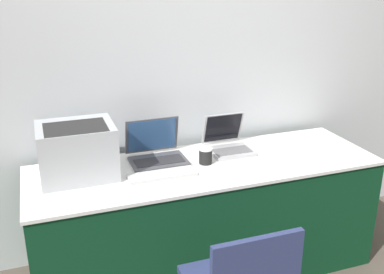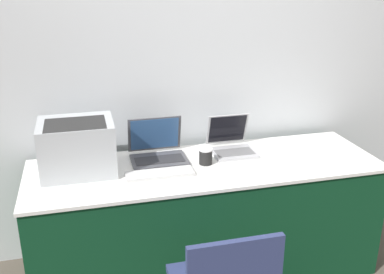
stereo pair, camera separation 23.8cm
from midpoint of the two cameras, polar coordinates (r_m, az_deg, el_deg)
name	(u,v)px [view 2 (the right image)]	position (r m, az deg, el deg)	size (l,w,h in m)	color
wall_back	(189,68)	(3.09, 1.79, 8.69)	(8.00, 0.05, 2.60)	silver
table	(206,218)	(3.01, 4.04, -10.33)	(2.21, 0.71, 0.78)	#0C381E
printer	(77,145)	(2.72, -11.98, -1.07)	(0.44, 0.35, 0.32)	#B2B7BC
laptop_left	(158,150)	(2.90, -2.06, -1.75)	(0.35, 0.30, 0.26)	#4C4C51
laptop_right	(231,144)	(3.04, 7.28, -0.91)	(0.28, 0.31, 0.24)	#B7B7BC
external_keyboard	(160,174)	(2.68, -1.56, -4.74)	(0.41, 0.13, 0.02)	silver
coffee_cup	(206,156)	(2.82, 4.15, -2.50)	(0.09, 0.09, 0.10)	black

